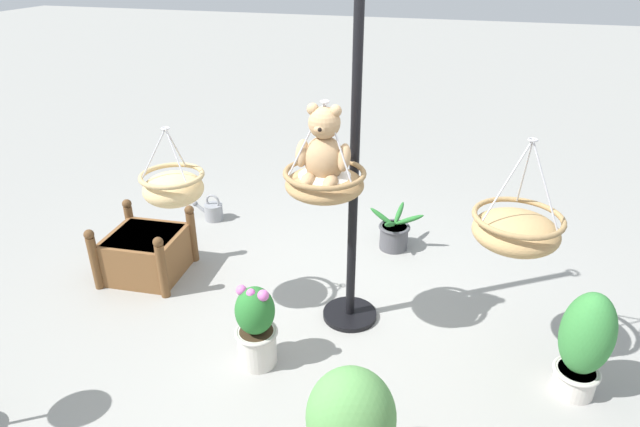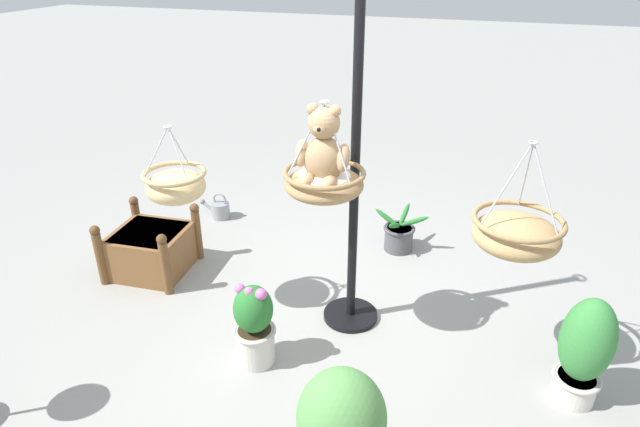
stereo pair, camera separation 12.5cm
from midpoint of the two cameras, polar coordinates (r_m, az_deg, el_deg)
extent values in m
plane|color=gray|center=(4.43, 0.57, -11.62)|extent=(40.00, 40.00, 0.00)
cylinder|color=black|center=(3.86, 4.66, 4.48)|extent=(0.07, 0.07, 2.58)
cylinder|color=black|center=(4.49, 4.06, -10.69)|extent=(0.44, 0.44, 0.04)
ellipsoid|color=#A37F51|center=(3.68, 1.43, 3.09)|extent=(0.54, 0.54, 0.19)
torus|color=olive|center=(3.64, 1.44, 4.33)|extent=(0.57, 0.57, 0.04)
ellipsoid|color=silver|center=(3.67, 1.43, 3.37)|extent=(0.48, 0.48, 0.16)
cylinder|color=#B7B7BC|center=(3.53, -0.51, 7.85)|extent=(0.23, 0.14, 0.49)
cylinder|color=#B7B7BC|center=(3.47, 2.91, 7.47)|extent=(0.23, 0.14, 0.49)
cylinder|color=#B7B7BC|center=(3.67, 2.06, 8.57)|extent=(0.01, 0.26, 0.49)
torus|color=#B7B7BC|center=(3.49, 1.54, 11.79)|extent=(0.06, 0.06, 0.01)
ellipsoid|color=tan|center=(3.60, 1.41, 5.76)|extent=(0.27, 0.23, 0.32)
sphere|color=tan|center=(3.51, 1.46, 9.60)|extent=(0.27, 0.27, 0.21)
ellipsoid|color=tan|center=(3.45, 1.09, 8.99)|extent=(0.11, 0.10, 0.07)
sphere|color=black|center=(3.42, 0.93, 8.90)|extent=(0.03, 0.03, 0.03)
sphere|color=tan|center=(3.47, 2.67, 10.81)|extent=(0.08, 0.08, 0.08)
sphere|color=tan|center=(3.51, 0.30, 11.03)|extent=(0.08, 0.08, 0.08)
ellipsoid|color=tan|center=(3.52, 3.51, 5.92)|extent=(0.09, 0.16, 0.21)
ellipsoid|color=tan|center=(3.59, -0.94, 6.44)|extent=(0.09, 0.16, 0.21)
ellipsoid|color=tan|center=(3.52, 2.01, 3.18)|extent=(0.10, 0.19, 0.10)
ellipsoid|color=tan|center=(3.56, -0.32, 3.49)|extent=(0.10, 0.19, 0.10)
ellipsoid|color=tan|center=(3.73, 21.00, -2.20)|extent=(0.56, 0.56, 0.24)
torus|color=#97794E|center=(3.69, 21.27, -0.71)|extent=(0.59, 0.59, 0.04)
cylinder|color=#B7B7BC|center=(3.51, 20.18, 2.89)|extent=(0.24, 0.15, 0.53)
cylinder|color=#B7B7BC|center=(3.53, 23.79, 2.36)|extent=(0.24, 0.15, 0.53)
cylinder|color=#B7B7BC|center=(3.70, 21.91, 3.79)|extent=(0.01, 0.27, 0.53)
torus|color=#B7B7BC|center=(3.49, 22.69, 6.98)|extent=(0.06, 0.06, 0.01)
ellipsoid|color=tan|center=(4.12, -14.23, 2.75)|extent=(0.45, 0.45, 0.24)
torus|color=tan|center=(4.08, -14.40, 4.13)|extent=(0.47, 0.47, 0.04)
cylinder|color=#B7B7BC|center=(4.03, -16.15, 6.33)|extent=(0.19, 0.12, 0.36)
cylinder|color=#B7B7BC|center=(3.93, -13.97, 6.11)|extent=(0.19, 0.12, 0.36)
cylinder|color=#B7B7BC|center=(4.10, -13.94, 6.96)|extent=(0.01, 0.22, 0.36)
torus|color=#B7B7BC|center=(3.96, -14.98, 8.89)|extent=(0.06, 0.06, 0.01)
cube|color=brown|center=(5.19, -16.78, -3.83)|extent=(0.68, 0.66, 0.41)
cube|color=#382819|center=(5.11, -17.04, -2.16)|extent=(0.60, 0.58, 0.06)
cylinder|color=brown|center=(4.80, -15.35, -5.64)|extent=(0.08, 0.08, 0.51)
cylinder|color=brown|center=(5.12, -21.62, -4.50)|extent=(0.08, 0.08, 0.51)
cylinder|color=brown|center=(5.26, -12.23, -2.22)|extent=(0.08, 0.08, 0.51)
cylinder|color=brown|center=(5.55, -18.15, -1.38)|extent=(0.08, 0.08, 0.51)
sphere|color=brown|center=(4.65, -15.77, -2.67)|extent=(0.09, 0.09, 0.09)
sphere|color=brown|center=(4.98, -22.17, -1.69)|extent=(0.09, 0.09, 0.09)
sphere|color=brown|center=(5.13, -12.54, 0.57)|extent=(0.09, 0.09, 0.09)
sphere|color=brown|center=(5.43, -18.58, 1.28)|extent=(0.09, 0.09, 0.09)
cylinder|color=beige|center=(4.16, 26.19, -16.23)|extent=(0.28, 0.28, 0.19)
torus|color=#BCB7AE|center=(4.11, 26.43, -15.36)|extent=(0.31, 0.31, 0.03)
cylinder|color=#382819|center=(4.11, 26.42, -15.41)|extent=(0.24, 0.24, 0.03)
ellipsoid|color=#38843D|center=(3.92, 27.38, -11.87)|extent=(0.34, 0.34, 0.61)
cylinder|color=#4C4C51|center=(5.41, 9.01, -2.63)|extent=(0.28, 0.28, 0.25)
torus|color=#444449|center=(5.35, 9.10, -1.57)|extent=(0.31, 0.31, 0.03)
cylinder|color=#382819|center=(5.35, 9.09, -1.62)|extent=(0.25, 0.25, 0.03)
ellipsoid|color=#28702D|center=(5.34, 7.85, -0.52)|extent=(0.28, 0.07, 0.20)
ellipsoid|color=#28702D|center=(5.19, 8.61, -1.27)|extent=(0.11, 0.30, 0.16)
ellipsoid|color=#28702D|center=(5.31, 10.63, -0.83)|extent=(0.30, 0.08, 0.17)
ellipsoid|color=#28702D|center=(5.43, 9.61, -0.11)|extent=(0.09, 0.29, 0.18)
ellipsoid|color=#56934C|center=(3.05, 3.56, -20.84)|extent=(0.48, 0.48, 0.57)
cylinder|color=beige|center=(4.03, -5.95, -13.72)|extent=(0.28, 0.28, 0.28)
torus|color=#BCB7AE|center=(3.94, -6.04, -12.27)|extent=(0.31, 0.31, 0.03)
cylinder|color=#382819|center=(3.95, -6.03, -12.33)|extent=(0.24, 0.24, 0.03)
ellipsoid|color=#28702D|center=(3.83, -6.18, -10.06)|extent=(0.28, 0.28, 0.36)
sphere|color=#D166B7|center=(3.78, -7.57, -7.90)|extent=(0.07, 0.07, 0.07)
sphere|color=#D166B7|center=(3.72, -6.59, -8.26)|extent=(0.06, 0.06, 0.06)
sphere|color=#D166B7|center=(3.69, -5.31, -8.55)|extent=(0.08, 0.08, 0.08)
cylinder|color=gray|center=(6.06, -9.93, 0.33)|extent=(0.20, 0.20, 0.18)
cylinder|color=gray|center=(6.12, -11.15, 0.67)|extent=(0.17, 0.04, 0.14)
sphere|color=slate|center=(6.13, -11.81, 1.22)|extent=(0.06, 0.06, 0.06)
torus|color=gray|center=(6.01, -10.03, 1.45)|extent=(0.16, 0.02, 0.16)
camera|label=1|loc=(0.06, -89.07, 0.47)|focal=30.13mm
camera|label=2|loc=(0.06, 90.93, -0.47)|focal=30.13mm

